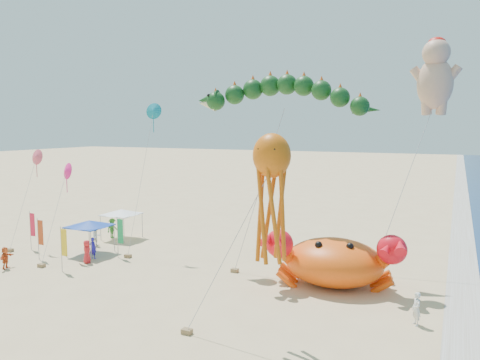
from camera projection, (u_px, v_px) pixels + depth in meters
name	position (u px, v px, depth m)	size (l,w,h in m)	color
ground	(255.00, 286.00, 29.69)	(320.00, 320.00, 0.00)	#D1B784
foam_strip	(464.00, 319.00, 24.64)	(320.00, 320.00, 0.00)	silver
crab_inflatable	(334.00, 260.00, 29.66)	(8.50, 6.44, 3.73)	#FF550D
dragon_kite	(282.00, 100.00, 32.55)	(12.63, 4.62, 13.32)	#103B14
cherub_kite	(435.00, 74.00, 32.50)	(4.68, 5.17, 16.24)	#DBA685
octopus_kite	(271.00, 188.00, 21.29)	(5.11, 1.99, 9.80)	#D55D0B
canopy_blue	(89.00, 224.00, 37.07)	(3.19, 3.19, 2.71)	gray
canopy_white	(121.00, 212.00, 42.06)	(3.12, 3.12, 2.71)	gray
feather_flags	(63.00, 233.00, 35.52)	(8.68, 4.50, 3.20)	gray
beachgoers	(101.00, 246.00, 36.51)	(28.17, 11.96, 1.79)	#276B23
small_kites	(83.00, 157.00, 37.01)	(11.00, 7.56, 12.00)	#FF1C81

